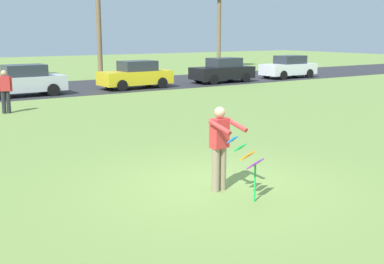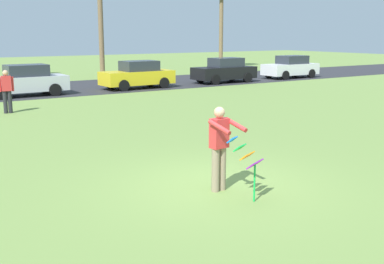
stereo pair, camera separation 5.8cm
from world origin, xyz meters
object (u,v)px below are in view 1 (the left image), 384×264
(kite_held, at_px, (248,158))
(parked_car_silver, at_px, (23,81))
(person_kite_flyer, at_px, (220,145))
(person_walker_near, at_px, (5,90))
(parked_car_black, at_px, (223,71))
(parked_car_white, at_px, (289,67))
(parked_car_yellow, at_px, (136,75))

(kite_held, bearing_deg, parked_car_silver, 88.49)
(person_kite_flyer, distance_m, kite_held, 0.75)
(person_kite_flyer, distance_m, person_walker_near, 12.57)
(parked_car_black, relative_size, person_walker_near, 2.44)
(person_kite_flyer, distance_m, parked_car_white, 26.02)
(parked_car_black, height_order, person_walker_near, person_walker_near)
(parked_car_black, bearing_deg, parked_car_white, 0.00)
(person_walker_near, bearing_deg, person_kite_flyer, -83.71)
(parked_car_black, relative_size, parked_car_white, 1.00)
(parked_car_yellow, distance_m, parked_car_black, 6.28)
(parked_car_black, height_order, parked_car_white, same)
(parked_car_black, distance_m, parked_car_white, 5.91)
(person_kite_flyer, distance_m, parked_car_yellow, 18.92)
(kite_held, distance_m, parked_car_silver, 18.32)
(parked_car_white, bearing_deg, person_kite_flyer, -137.49)
(parked_car_white, distance_m, person_walker_near, 21.18)
(parked_car_black, bearing_deg, kite_held, -125.71)
(parked_car_silver, height_order, parked_car_yellow, same)
(person_kite_flyer, bearing_deg, parked_car_black, 52.94)
(kite_held, height_order, person_walker_near, person_walker_near)
(person_kite_flyer, distance_m, parked_car_black, 22.03)
(parked_car_white, bearing_deg, parked_car_silver, 180.00)
(parked_car_silver, distance_m, person_walker_near, 5.45)
(parked_car_yellow, xyz_separation_m, parked_car_black, (6.28, -0.00, 0.00))
(parked_car_silver, height_order, person_walker_near, person_walker_near)
(person_kite_flyer, bearing_deg, parked_car_silver, 88.08)
(parked_car_silver, distance_m, parked_car_black, 12.69)
(kite_held, bearing_deg, parked_car_white, 43.84)
(person_kite_flyer, height_order, parked_car_black, person_kite_flyer)
(person_kite_flyer, distance_m, parked_car_silver, 17.59)
(parked_car_silver, bearing_deg, person_walker_near, -111.16)
(person_kite_flyer, relative_size, person_walker_near, 1.00)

